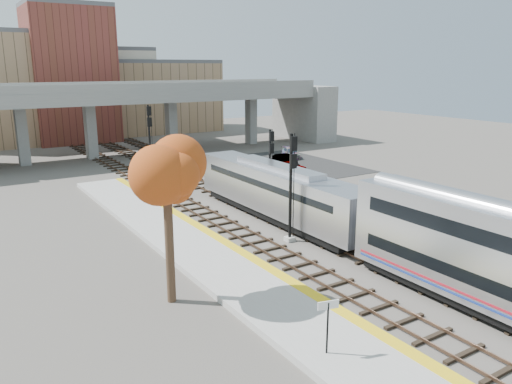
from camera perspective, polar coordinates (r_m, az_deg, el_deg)
ground at (r=30.40m, az=12.48°, el=-8.42°), size 160.00×160.00×0.00m
platform at (r=26.09m, az=0.85°, el=-11.57°), size 4.50×60.00×0.35m
yellow_strip at (r=27.00m, az=4.28°, el=-10.26°), size 0.70×60.00×0.01m
tracks at (r=40.10m, az=0.83°, el=-2.38°), size 10.70×95.00×0.25m
overpass at (r=69.56m, az=-11.32°, el=9.21°), size 54.00×12.00×9.50m
buildings_far at (r=88.89m, az=-18.82°, el=11.11°), size 43.00×21.00×20.60m
parking_lot at (r=59.73m, az=3.17°, el=3.07°), size 14.00×18.00×0.04m
locomotive at (r=38.04m, az=2.49°, el=0.13°), size 3.02×19.05×4.10m
signal_mast_near at (r=32.94m, az=4.04°, el=0.39°), size 0.60×0.64×7.31m
signal_mast_mid at (r=42.18m, az=1.63°, el=2.63°), size 0.60×0.64×6.42m
signal_mast_far at (r=55.39m, az=-12.04°, el=5.90°), size 0.60×0.64×7.54m
station_sign at (r=20.39m, az=8.22°, el=-13.84°), size 0.88×0.27×2.27m
tree at (r=23.96m, az=-10.22°, el=1.99°), size 3.60×3.60×8.82m
car_a at (r=56.35m, az=4.28°, el=2.97°), size 2.09×3.43×1.09m
car_b at (r=59.62m, az=3.29°, el=3.71°), size 1.71×4.08×1.31m
car_c at (r=64.59m, az=4.00°, el=4.48°), size 3.16×4.61×1.24m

